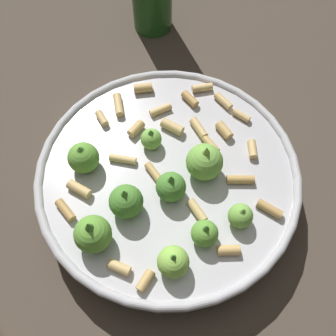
% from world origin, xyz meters
% --- Properties ---
extents(ground_plane, '(2.40, 2.40, 0.00)m').
position_xyz_m(ground_plane, '(0.00, 0.00, 0.00)').
color(ground_plane, '#42382D').
extents(cooking_pan, '(0.33, 0.33, 0.11)m').
position_xyz_m(cooking_pan, '(0.00, 0.00, 0.03)').
color(cooking_pan, '#B7B7BC').
rests_on(cooking_pan, ground).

